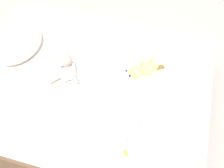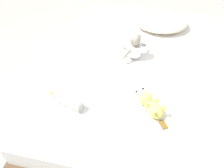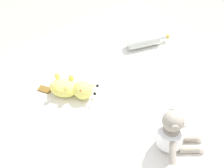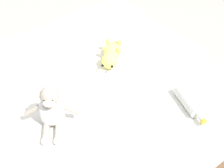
% 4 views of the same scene
% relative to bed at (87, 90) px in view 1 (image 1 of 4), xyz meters
% --- Properties ---
extents(ground_plane, '(16.00, 16.00, 0.00)m').
position_rel_bed_xyz_m(ground_plane, '(0.00, 0.00, -0.19)').
color(ground_plane, '#9E998E').
extents(bed, '(1.48, 1.94, 0.38)m').
position_rel_bed_xyz_m(bed, '(0.00, 0.00, 0.00)').
color(bed, brown).
rests_on(bed, ground_plane).
extents(pillow, '(0.56, 0.45, 0.13)m').
position_rel_bed_xyz_m(pillow, '(0.12, 0.63, 0.26)').
color(pillow, beige).
rests_on(pillow, bed).
extents(plush_monkey, '(0.25, 0.25, 0.24)m').
position_rel_bed_xyz_m(plush_monkey, '(-0.08, 0.11, 0.29)').
color(plush_monkey, '#9E9384').
rests_on(plush_monkey, bed).
extents(plush_yellow_creature, '(0.26, 0.28, 0.10)m').
position_rel_bed_xyz_m(plush_yellow_creature, '(0.13, -0.42, 0.24)').
color(plush_yellow_creature, '#EAE066').
rests_on(plush_yellow_creature, bed).
extents(glass_bottle, '(0.26, 0.13, 0.07)m').
position_rel_bed_xyz_m(glass_bottle, '(-0.43, -0.51, 0.23)').
color(glass_bottle, '#B7BCB2').
rests_on(glass_bottle, bed).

